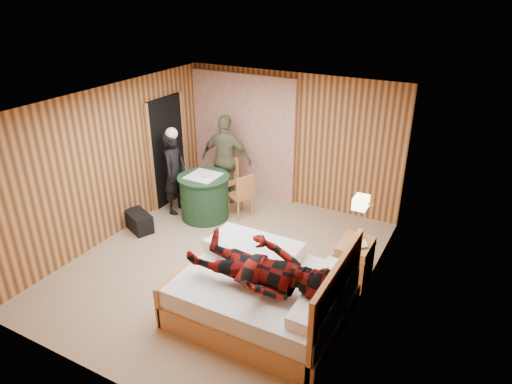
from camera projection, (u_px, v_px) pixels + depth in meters
The scene contains 23 objects.
floor at pixel (222, 263), 7.03m from camera, with size 4.20×5.00×0.01m, color tan.
ceiling at pixel (216, 103), 5.97m from camera, with size 4.20×5.00×0.01m, color silver.
wall_back at pixel (292, 140), 8.49m from camera, with size 4.20×0.02×2.50m, color #C9854D.
wall_left at pixel (110, 164), 7.40m from camera, with size 0.02×5.00×2.50m, color #C9854D.
wall_right at pixel (364, 223), 5.60m from camera, with size 0.02×5.00×2.50m, color #C9854D.
curtain at pixel (243, 136), 8.89m from camera, with size 2.20×0.08×2.40m, color beige.
doorway at pixel (167, 151), 8.59m from camera, with size 0.06×0.90×2.05m, color black.
wall_lamp at pixel (361, 202), 6.01m from camera, with size 0.26×0.24×0.16m.
bed at pixel (265, 294), 5.81m from camera, with size 2.10×1.66×1.14m.
nightstand at pixel (354, 260), 6.56m from camera, with size 0.46×0.62×0.60m.
round_table at pixel (204, 196), 8.22m from camera, with size 0.93×0.93×0.82m.
chair_far at pixel (226, 176), 8.75m from camera, with size 0.50×0.50×0.93m.
chair_near at pixel (242, 193), 8.21m from camera, with size 0.50×0.50×0.83m.
duffel_bag at pixel (139, 221), 7.90m from camera, with size 0.57×0.30×0.32m, color black.
sneaker_left at pixel (209, 244), 7.42m from camera, with size 0.26×0.11×0.12m, color white.
sneaker_right at pixel (217, 243), 7.44m from camera, with size 0.29×0.12×0.13m, color white.
woman_standing at pixel (175, 173), 8.30m from camera, with size 0.56×0.37×1.55m, color black.
man_at_table at pixel (226, 160), 8.66m from camera, with size 1.01×0.42×1.72m, color #6B6947.
man_on_bed at pixel (259, 259), 5.33m from camera, with size 1.77×0.67×0.86m, color maroon.
book_lower at pixel (355, 243), 6.39m from camera, with size 0.17×0.22×0.02m, color white.
book_upper at pixel (355, 242), 6.38m from camera, with size 0.16×0.22×0.02m, color white.
cup_nightstand at pixel (359, 235), 6.52m from camera, with size 0.10×0.10×0.09m, color white.
cup_table at pixel (206, 175), 7.95m from camera, with size 0.12×0.12×0.10m, color white.
Camera 1 is at (3.25, -4.95, 3.97)m, focal length 32.00 mm.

